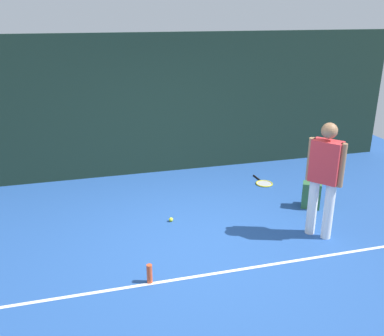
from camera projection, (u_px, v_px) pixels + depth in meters
The scene contains 8 objects.
ground_plane at pixel (199, 243), 6.02m from camera, with size 12.00×12.00×0.00m, color #234C93.
back_fence at pixel (158, 105), 8.25m from camera, with size 10.00×0.10×2.73m, color #192D23.
court_line at pixel (216, 273), 5.33m from camera, with size 9.00×0.05×0.00m, color white.
tennis_player at pixel (324, 174), 5.90m from camera, with size 0.42×0.45×1.70m.
tennis_racket at pixel (263, 183), 8.08m from camera, with size 0.34×0.62×0.03m.
backpack at pixel (311, 195), 7.06m from camera, with size 0.37×0.37×0.44m.
tennis_ball_near_player at pixel (171, 220), 6.63m from camera, with size 0.07×0.07×0.07m, color #CCE033.
water_bottle at pixel (150, 274), 5.12m from camera, with size 0.07×0.07×0.25m, color #D84C26.
Camera 1 is at (-1.46, -5.06, 3.11)m, focal length 39.63 mm.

